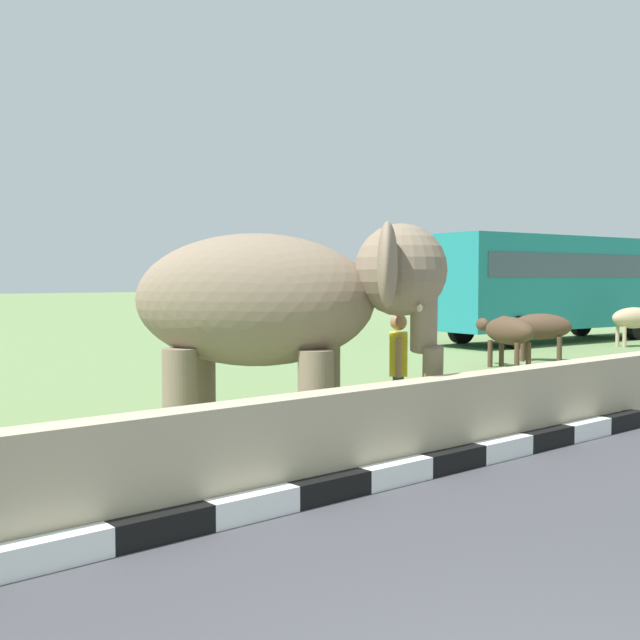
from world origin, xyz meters
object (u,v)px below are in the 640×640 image
Objects in this scene: bus_teal at (552,280)px; cow_far at (635,319)px; elephant at (282,303)px; cow_near at (540,327)px; cow_mid at (508,332)px; person_handler at (398,367)px.

bus_teal reaches higher than cow_far.
elephant reaches higher than cow_near.
bus_teal reaches higher than cow_mid.
elephant is 9.82m from cow_mid.
cow_near is 2.05m from cow_mid.
elephant reaches higher than cow_far.
bus_teal is 5.12× the size of cow_mid.
person_handler is at bearing -162.64° from cow_far.
cow_far is (7.96, 1.06, 0.00)m from cow_mid.
bus_teal is 5.26× the size of cow_far.
cow_mid is at bearing 26.58° from person_handler.
cow_mid is (-7.68, -3.86, -1.21)m from bus_teal.
cow_near is (-5.69, -3.38, -1.21)m from bus_teal.
bus_teal is (15.33, 7.68, 1.16)m from person_handler.
elephant is at bearing 160.80° from person_handler.
cow_near is at bearing 13.57° from cow_mid.
bus_teal is at bearing 26.68° from cow_mid.
person_handler is (1.56, -0.54, -0.89)m from elephant.
cow_near is at bearing -149.29° from bus_teal.
bus_teal reaches higher than elephant.
elephant is 2.00× the size of cow_mid.
cow_far is (15.61, 4.88, -0.06)m from person_handler.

